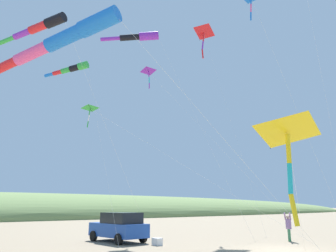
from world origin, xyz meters
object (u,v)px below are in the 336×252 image
object	(u,v)px
kite_delta_long_streamer_left	(92,109)
kite_windsock_blue_topmost	(55,43)
cooler_box	(157,242)
kite_windsock_red_high_left	(40,27)
kite_windsock_checkered_midright	(72,69)
kite_delta_orange_high_right	(203,33)
parked_car	(119,227)
kite_delta_striped_overhead	(149,72)
kite_delta_black_fish_shape	(286,132)
person_child_green_jacket	(289,226)
kite_windsock_magenta_far_left	(139,37)

from	to	relation	value
kite_delta_long_streamer_left	kite_windsock_blue_topmost	bearing A→B (deg)	-33.47
cooler_box	kite_windsock_red_high_left	bearing A→B (deg)	-99.47
kite_windsock_blue_topmost	kite_delta_long_streamer_left	distance (m)	9.26
kite_windsock_checkered_midright	kite_delta_orange_high_right	xyz separation A→B (m)	(1.60, 13.65, 7.35)
parked_car	kite_delta_striped_overhead	world-z (taller)	kite_delta_striped_overhead
kite_delta_black_fish_shape	kite_windsock_blue_topmost	distance (m)	9.19
kite_windsock_checkered_midright	kite_windsock_red_high_left	xyz separation A→B (m)	(6.71, -4.50, -0.97)
kite_delta_orange_high_right	kite_delta_striped_overhead	distance (m)	9.63
kite_delta_black_fish_shape	kite_windsock_blue_topmost	xyz separation A→B (m)	(-5.93, -5.91, 3.81)
kite_windsock_red_high_left	kite_delta_black_fish_shape	xyz separation A→B (m)	(11.85, 5.04, -7.63)
person_child_green_jacket	kite_delta_striped_overhead	distance (m)	17.07
kite_delta_striped_overhead	kite_delta_black_fish_shape	bearing A→B (deg)	-19.48
cooler_box	kite_windsock_magenta_far_left	xyz separation A→B (m)	(-6.49, 2.41, 17.15)
cooler_box	kite_windsock_checkered_midright	size ratio (longest dim) A/B	0.05
person_child_green_jacket	kite_windsock_magenta_far_left	xyz separation A→B (m)	(-10.13, -5.69, 16.35)
kite_delta_striped_overhead	kite_windsock_magenta_far_left	world-z (taller)	kite_windsock_magenta_far_left
kite_windsock_blue_topmost	kite_windsock_magenta_far_left	xyz separation A→B (m)	(-11.16, 10.79, 8.91)
kite_windsock_red_high_left	kite_delta_long_streamer_left	xyz separation A→B (m)	(-1.80, 4.24, -3.72)
kite_windsock_magenta_far_left	kite_delta_orange_high_right	bearing A→B (deg)	89.13
cooler_box	kite_windsock_red_high_left	distance (m)	14.26
kite_delta_black_fish_shape	cooler_box	bearing A→B (deg)	166.85
parked_car	kite_windsock_magenta_far_left	world-z (taller)	kite_windsock_magenta_far_left
kite_delta_orange_high_right	kite_delta_black_fish_shape	bearing A→B (deg)	-37.68
kite_windsock_red_high_left	kite_delta_long_streamer_left	world-z (taller)	kite_windsock_red_high_left
cooler_box	kite_delta_orange_high_right	size ratio (longest dim) A/B	0.03
person_child_green_jacket	kite_delta_black_fish_shape	distance (m)	13.17
kite_windsock_checkered_midright	kite_delta_long_streamer_left	bearing A→B (deg)	-2.97
person_child_green_jacket	kite_windsock_blue_topmost	bearing A→B (deg)	-86.42
kite_delta_long_streamer_left	kite_delta_orange_high_right	bearing A→B (deg)	103.41
kite_windsock_red_high_left	kite_delta_long_streamer_left	distance (m)	5.92
kite_delta_orange_high_right	kite_windsock_red_high_left	world-z (taller)	kite_delta_orange_high_right
kite_windsock_checkered_midright	kite_windsock_red_high_left	distance (m)	8.14
parked_car	kite_delta_black_fish_shape	bearing A→B (deg)	-6.38
cooler_box	kite_delta_striped_overhead	size ratio (longest dim) A/B	0.04
person_child_green_jacket	kite_delta_orange_high_right	xyz separation A→B (m)	(-10.01, 2.53, 19.59)
parked_car	kite_delta_long_streamer_left	bearing A→B (deg)	-93.04
parked_car	kite_windsock_red_high_left	world-z (taller)	kite_windsock_red_high_left
kite_windsock_red_high_left	person_child_green_jacket	bearing A→B (deg)	72.60
person_child_green_jacket	cooler_box	bearing A→B (deg)	-114.20
cooler_box	kite_windsock_checkered_midright	xyz separation A→B (m)	(-7.96, -3.02, 13.03)
parked_car	kite_windsock_red_high_left	distance (m)	13.18
kite_delta_orange_high_right	kite_delta_black_fish_shape	distance (m)	26.72
kite_windsock_magenta_far_left	person_child_green_jacket	bearing A→B (deg)	29.31
kite_windsock_checkered_midright	kite_delta_black_fish_shape	size ratio (longest dim) A/B	1.56
kite_windsock_magenta_far_left	kite_delta_striped_overhead	bearing A→B (deg)	79.41
kite_delta_orange_high_right	kite_windsock_blue_topmost	bearing A→B (deg)	-59.86
kite_windsock_checkered_midright	kite_delta_striped_overhead	bearing A→B (deg)	75.58
person_child_green_jacket	kite_delta_black_fish_shape	world-z (taller)	kite_delta_black_fish_shape
cooler_box	kite_windsock_blue_topmost	distance (m)	12.65
cooler_box	kite_delta_black_fish_shape	world-z (taller)	kite_delta_black_fish_shape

